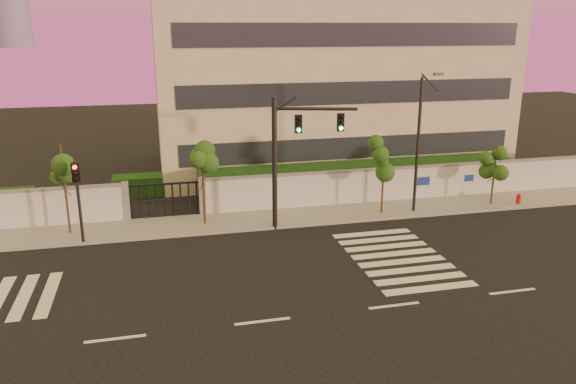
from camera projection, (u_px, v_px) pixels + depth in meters
name	position (u px, v px, depth m)	size (l,w,h in m)	color
ground	(262.00, 321.00, 19.81)	(120.00, 120.00, 0.00)	black
sidewalk	(225.00, 222.00, 29.58)	(60.00, 3.00, 0.15)	gray
perimeter_wall	(223.00, 196.00, 30.72)	(60.00, 0.36, 2.20)	silver
hedge_row	(235.00, 186.00, 33.58)	(41.00, 4.25, 1.80)	#133710
institutional_building	(326.00, 81.00, 40.56)	(24.40, 12.40, 12.25)	#B8B09C
road_markings	(207.00, 281.00, 22.96)	(57.00, 7.62, 0.02)	silver
street_tree_c	(63.00, 169.00, 27.00)	(1.33, 1.06, 4.64)	#382314
street_tree_d	(203.00, 167.00, 28.38)	(1.57, 1.25, 4.29)	#382314
street_tree_e	(384.00, 159.00, 30.07)	(1.32, 1.05, 4.29)	#382314
street_tree_f	(495.00, 161.00, 31.80)	(1.37, 1.09, 3.57)	#382314
traffic_signal_main	(291.00, 147.00, 27.81)	(4.22, 1.29, 6.76)	black
traffic_signal_secondary	(78.00, 192.00, 26.01)	(0.32, 0.32, 4.11)	black
streetlight_east	(420.00, 139.00, 29.89)	(0.47, 1.88, 7.82)	black
fire_hydrant	(518.00, 200.00, 32.37)	(0.30, 0.29, 0.77)	red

